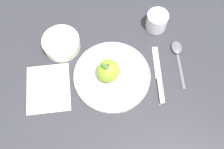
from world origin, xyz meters
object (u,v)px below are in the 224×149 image
Objects in this scene: side_bowl at (61,43)px; spoon at (177,52)px; knife at (159,79)px; linen_napkin at (48,88)px; cup at (157,20)px; dinner_plate at (112,76)px; apple at (109,71)px.

spoon is at bearing 145.65° from side_bowl.
linen_napkin is at bearing -25.61° from knife.
side_bowl is 0.32m from cup.
cup is at bearing -89.30° from spoon.
dinner_plate is 0.20m from linen_napkin.
apple is at bearing -33.15° from knife.
knife is at bearing 146.85° from apple.
side_bowl reaches higher than knife.
knife is 1.14× the size of linen_napkin.
apple is 1.15× the size of cup.
linen_napkin is (0.19, -0.07, -0.01)m from dinner_plate.
dinner_plate is 1.48× the size of spoon.
linen_napkin is (0.41, -0.10, -0.00)m from spoon.
side_bowl is 0.76× the size of linen_napkin.
knife is at bearing 128.64° from side_bowl.
cup reaches higher than spoon.
apple is 0.24m from spoon.
dinner_plate is 0.23m from spoon.
apple is at bearing -9.49° from spoon.
dinner_plate reaches higher than linen_napkin.
knife is (-0.12, 0.08, -0.00)m from dinner_plate.
apple is at bearing 19.60° from cup.
linen_napkin is at bearing -19.70° from dinner_plate.
linen_napkin is (0.10, 0.11, -0.02)m from side_bowl.
spoon is 1.02× the size of linen_napkin.
apple is at bearing 160.62° from linen_napkin.
cup reaches higher than side_bowl.
side_bowl is at bearing -34.35° from spoon.
knife reaches higher than linen_napkin.
linen_napkin is at bearing 2.84° from cup.
dinner_plate is 1.51× the size of linen_napkin.
cup is (-0.22, -0.09, 0.03)m from dinner_plate.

